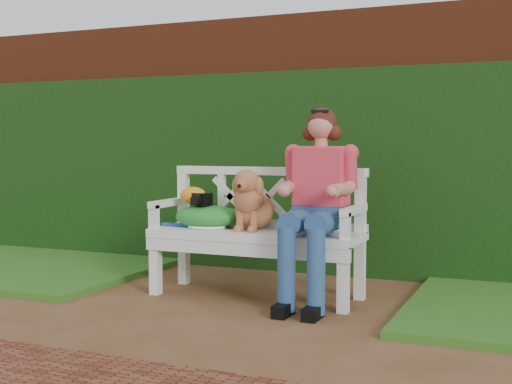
% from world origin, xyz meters
% --- Properties ---
extents(ground, '(60.00, 60.00, 0.00)m').
position_xyz_m(ground, '(0.00, 0.00, 0.00)').
color(ground, '#55331A').
extents(brick_wall, '(10.00, 0.30, 2.20)m').
position_xyz_m(brick_wall, '(0.00, 1.90, 1.10)').
color(brick_wall, maroon).
rests_on(brick_wall, ground).
extents(ivy_hedge, '(10.00, 0.18, 1.70)m').
position_xyz_m(ivy_hedge, '(0.00, 1.68, 0.85)').
color(ivy_hedge, '#1E4412').
rests_on(ivy_hedge, ground).
extents(grass_left, '(2.60, 2.00, 0.05)m').
position_xyz_m(grass_left, '(-2.40, 0.90, 0.03)').
color(grass_left, '#225F14').
rests_on(grass_left, ground).
extents(garden_bench, '(1.61, 0.69, 0.48)m').
position_xyz_m(garden_bench, '(0.04, 0.62, 0.24)').
color(garden_bench, white).
rests_on(garden_bench, ground).
extents(seated_woman, '(0.73, 0.85, 1.28)m').
position_xyz_m(seated_woman, '(0.51, 0.60, 0.64)').
color(seated_woman, red).
rests_on(seated_woman, ground).
extents(dog, '(0.34, 0.43, 0.44)m').
position_xyz_m(dog, '(0.01, 0.62, 0.70)').
color(dog, '#A65530').
rests_on(dog, garden_bench).
extents(tennis_racket, '(0.57, 0.34, 0.03)m').
position_xyz_m(tennis_racket, '(-0.35, 0.57, 0.49)').
color(tennis_racket, white).
rests_on(tennis_racket, garden_bench).
extents(green_bag, '(0.50, 0.39, 0.17)m').
position_xyz_m(green_bag, '(-0.35, 0.63, 0.56)').
color(green_bag, '#2F7524').
rests_on(green_bag, garden_bench).
extents(camera_item, '(0.16, 0.14, 0.09)m').
position_xyz_m(camera_item, '(-0.38, 0.59, 0.69)').
color(camera_item, black).
rests_on(camera_item, green_bag).
extents(baseball_glove, '(0.23, 0.18, 0.13)m').
position_xyz_m(baseball_glove, '(-0.47, 0.63, 0.71)').
color(baseball_glove, orange).
rests_on(baseball_glove, green_bag).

